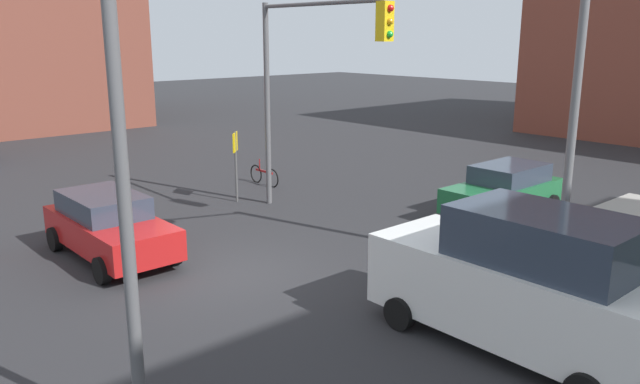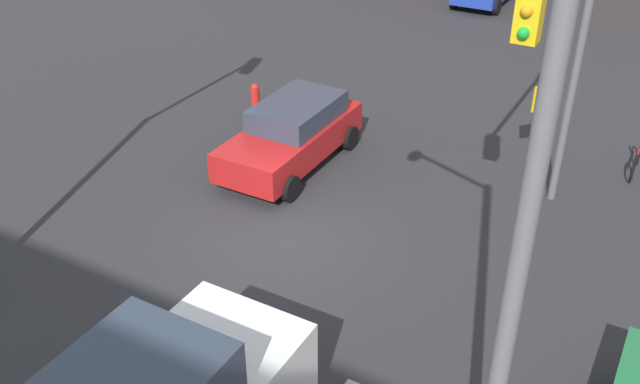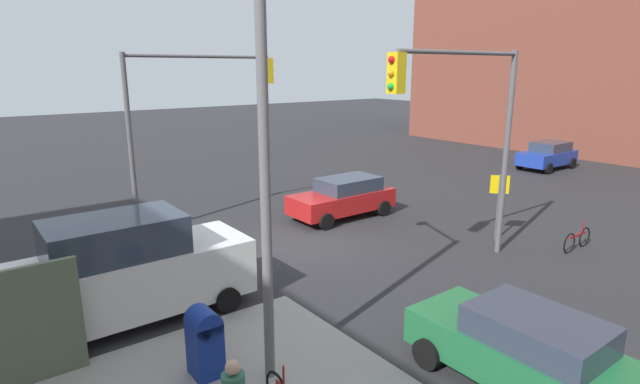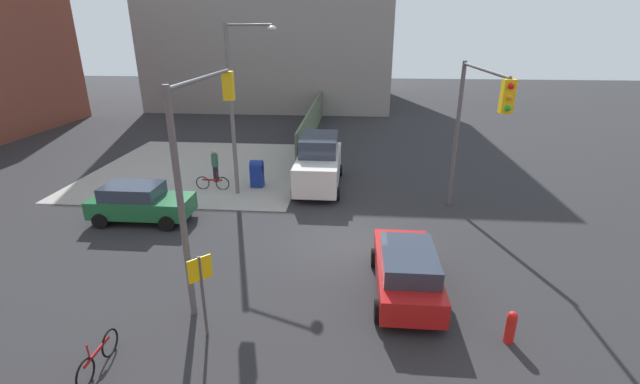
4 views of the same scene
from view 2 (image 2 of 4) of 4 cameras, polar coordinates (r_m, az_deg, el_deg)
ground_plane at (r=15.40m, az=-2.50°, el=-3.77°), size 120.00×120.00×0.00m
traffic_signal_nw_corner at (r=13.93m, az=19.01°, el=12.02°), size 5.45×0.36×6.50m
traffic_signal_se_corner at (r=14.73m, az=-23.13°, el=12.37°), size 6.07×0.36×6.50m
street_lamp_corner at (r=7.06m, az=13.09°, el=-5.19°), size 1.25×2.52×8.00m
warning_sign_two_way at (r=17.84m, az=17.37°, el=5.96°), size 0.48×0.48×2.40m
fire_hydrant at (r=20.87m, az=-5.19°, el=7.46°), size 0.26×0.26×0.94m
sedan_red at (r=17.93m, az=-2.24°, el=4.72°), size 4.43×2.02×1.62m
bicycle_at_crosswalk at (r=19.42m, az=24.01°, el=2.41°), size 1.75×0.05×0.97m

